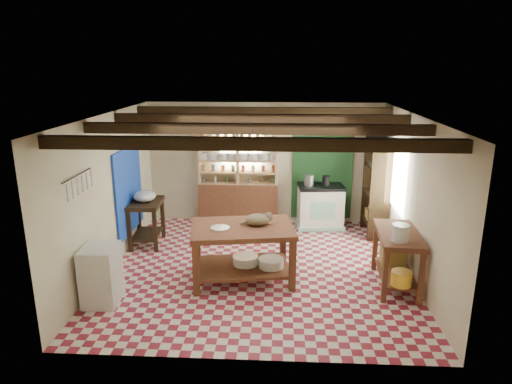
# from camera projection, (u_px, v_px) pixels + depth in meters

# --- Properties ---
(floor) EXTENTS (5.00, 5.00, 0.02)m
(floor) POSITION_uv_depth(u_px,v_px,m) (258.00, 269.00, 7.80)
(floor) COLOR maroon
(floor) RESTS_ON ground
(ceiling) EXTENTS (5.00, 5.00, 0.02)m
(ceiling) POSITION_uv_depth(u_px,v_px,m) (259.00, 115.00, 7.09)
(ceiling) COLOR #4B4B50
(ceiling) RESTS_ON wall_back
(wall_back) EXTENTS (5.00, 0.04, 2.60)m
(wall_back) POSITION_uv_depth(u_px,v_px,m) (264.00, 163.00, 9.85)
(wall_back) COLOR beige
(wall_back) RESTS_ON floor
(wall_front) EXTENTS (5.00, 0.04, 2.60)m
(wall_front) POSITION_uv_depth(u_px,v_px,m) (247.00, 259.00, 5.04)
(wall_front) COLOR beige
(wall_front) RESTS_ON floor
(wall_left) EXTENTS (0.04, 5.00, 2.60)m
(wall_left) POSITION_uv_depth(u_px,v_px,m) (108.00, 193.00, 7.58)
(wall_left) COLOR beige
(wall_left) RESTS_ON floor
(wall_right) EXTENTS (0.04, 5.00, 2.60)m
(wall_right) POSITION_uv_depth(u_px,v_px,m) (414.00, 198.00, 7.31)
(wall_right) COLOR beige
(wall_right) RESTS_ON floor
(ceiling_beams) EXTENTS (5.00, 3.80, 0.15)m
(ceiling_beams) POSITION_uv_depth(u_px,v_px,m) (259.00, 123.00, 7.12)
(ceiling_beams) COLOR black
(ceiling_beams) RESTS_ON ceiling
(blue_wall_patch) EXTENTS (0.04, 1.40, 1.60)m
(blue_wall_patch) POSITION_uv_depth(u_px,v_px,m) (129.00, 190.00, 8.50)
(blue_wall_patch) COLOR blue
(blue_wall_patch) RESTS_ON wall_left
(green_wall_patch) EXTENTS (1.30, 0.04, 2.30)m
(green_wall_patch) POSITION_uv_depth(u_px,v_px,m) (322.00, 167.00, 9.77)
(green_wall_patch) COLOR #1C4720
(green_wall_patch) RESTS_ON wall_back
(window_back) EXTENTS (0.90, 0.02, 0.80)m
(window_back) POSITION_uv_depth(u_px,v_px,m) (241.00, 145.00, 9.75)
(window_back) COLOR white
(window_back) RESTS_ON wall_back
(window_right) EXTENTS (0.02, 1.30, 1.20)m
(window_right) POSITION_uv_depth(u_px,v_px,m) (398.00, 177.00, 8.25)
(window_right) COLOR white
(window_right) RESTS_ON wall_right
(utensil_rail) EXTENTS (0.06, 0.90, 0.28)m
(utensil_rail) POSITION_uv_depth(u_px,v_px,m) (78.00, 184.00, 6.29)
(utensil_rail) COLOR black
(utensil_rail) RESTS_ON wall_left
(pot_rack) EXTENTS (0.86, 0.12, 0.36)m
(pot_rack) POSITION_uv_depth(u_px,v_px,m) (326.00, 126.00, 9.11)
(pot_rack) COLOR black
(pot_rack) RESTS_ON ceiling
(shelving_unit) EXTENTS (1.70, 0.34, 2.20)m
(shelving_unit) POSITION_uv_depth(u_px,v_px,m) (238.00, 174.00, 9.75)
(shelving_unit) COLOR tan
(shelving_unit) RESTS_ON floor
(tall_rack) EXTENTS (0.40, 0.86, 2.00)m
(tall_rack) POSITION_uv_depth(u_px,v_px,m) (376.00, 187.00, 9.14)
(tall_rack) COLOR black
(tall_rack) RESTS_ON floor
(work_table) EXTENTS (1.74, 1.30, 0.91)m
(work_table) POSITION_uv_depth(u_px,v_px,m) (243.00, 253.00, 7.30)
(work_table) COLOR brown
(work_table) RESTS_ON floor
(stove) EXTENTS (0.99, 0.71, 0.92)m
(stove) POSITION_uv_depth(u_px,v_px,m) (320.00, 206.00, 9.68)
(stove) COLOR white
(stove) RESTS_ON floor
(prep_table) EXTENTS (0.64, 0.89, 0.87)m
(prep_table) POSITION_uv_depth(u_px,v_px,m) (147.00, 223.00, 8.74)
(prep_table) COLOR black
(prep_table) RESTS_ON floor
(white_cabinet) EXTENTS (0.50, 0.59, 0.86)m
(white_cabinet) POSITION_uv_depth(u_px,v_px,m) (101.00, 275.00, 6.60)
(white_cabinet) COLOR silver
(white_cabinet) RESTS_ON floor
(right_counter) EXTENTS (0.71, 1.28, 0.89)m
(right_counter) POSITION_uv_depth(u_px,v_px,m) (397.00, 259.00, 7.09)
(right_counter) COLOR brown
(right_counter) RESTS_ON floor
(cat) EXTENTS (0.47, 0.42, 0.18)m
(cat) POSITION_uv_depth(u_px,v_px,m) (258.00, 220.00, 7.22)
(cat) COLOR #8A7150
(cat) RESTS_ON work_table
(steel_tray) EXTENTS (0.35, 0.35, 0.02)m
(steel_tray) POSITION_uv_depth(u_px,v_px,m) (220.00, 228.00, 7.09)
(steel_tray) COLOR #ADAEB5
(steel_tray) RESTS_ON work_table
(basin_large) EXTENTS (0.47, 0.47, 0.14)m
(basin_large) POSITION_uv_depth(u_px,v_px,m) (245.00, 260.00, 7.39)
(basin_large) COLOR silver
(basin_large) RESTS_ON work_table
(basin_small) EXTENTS (0.46, 0.46, 0.14)m
(basin_small) POSITION_uv_depth(u_px,v_px,m) (271.00, 263.00, 7.29)
(basin_small) COLOR silver
(basin_small) RESTS_ON work_table
(kettle_left) EXTENTS (0.21, 0.21, 0.23)m
(kettle_left) POSITION_uv_depth(u_px,v_px,m) (309.00, 180.00, 9.51)
(kettle_left) COLOR #ADAEB5
(kettle_left) RESTS_ON stove
(kettle_right) EXTENTS (0.18, 0.18, 0.20)m
(kettle_right) POSITION_uv_depth(u_px,v_px,m) (326.00, 180.00, 9.53)
(kettle_right) COLOR black
(kettle_right) RESTS_ON stove
(enamel_bowl) EXTENTS (0.45, 0.45, 0.21)m
(enamel_bowl) POSITION_uv_depth(u_px,v_px,m) (145.00, 196.00, 8.59)
(enamel_bowl) COLOR silver
(enamel_bowl) RESTS_ON prep_table
(white_bucket) EXTENTS (0.27, 0.27, 0.25)m
(white_bucket) POSITION_uv_depth(u_px,v_px,m) (400.00, 233.00, 6.60)
(white_bucket) COLOR silver
(white_bucket) RESTS_ON right_counter
(wicker_basket) EXTENTS (0.40, 0.33, 0.27)m
(wicker_basket) POSITION_uv_depth(u_px,v_px,m) (393.00, 256.00, 7.39)
(wicker_basket) COLOR olive
(wicker_basket) RESTS_ON right_counter
(yellow_tub) EXTENTS (0.32, 0.32, 0.22)m
(yellow_tub) POSITION_uv_depth(u_px,v_px,m) (401.00, 278.00, 6.69)
(yellow_tub) COLOR yellow
(yellow_tub) RESTS_ON right_counter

